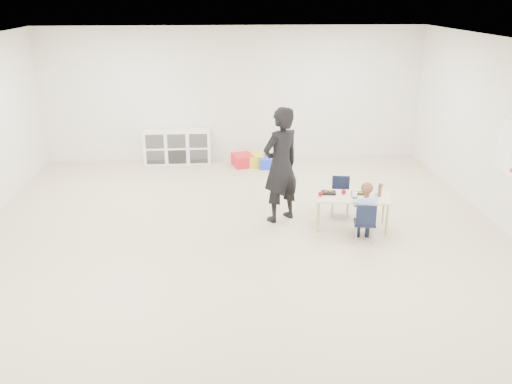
{
  "coord_description": "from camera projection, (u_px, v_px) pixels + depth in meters",
  "views": [
    {
      "loc": [
        -0.33,
        -6.9,
        3.43
      ],
      "look_at": [
        0.17,
        0.05,
        0.85
      ],
      "focal_mm": 38.0,
      "sensor_mm": 36.0,
      "label": 1
    }
  ],
  "objects": [
    {
      "name": "room",
      "position": [
        244.0,
        155.0,
        7.18
      ],
      "size": [
        9.0,
        9.02,
        2.8
      ],
      "color": "beige",
      "rests_on": "ground"
    },
    {
      "name": "bin_yellow",
      "position": [
        254.0,
        160.0,
        11.38
      ],
      "size": [
        0.39,
        0.5,
        0.24
      ],
      "primitive_type": "cube",
      "rotation": [
        0.0,
        0.0,
        0.04
      ],
      "color": "gold",
      "rests_on": "ground"
    },
    {
      "name": "bin_red",
      "position": [
        243.0,
        160.0,
        11.34
      ],
      "size": [
        0.5,
        0.57,
        0.24
      ],
      "primitive_type": "cube",
      "rotation": [
        0.0,
        0.0,
        0.26
      ],
      "color": "red",
      "rests_on": "ground"
    },
    {
      "name": "child",
      "position": [
        365.0,
        211.0,
        7.74
      ],
      "size": [
        0.48,
        0.48,
        0.98
      ],
      "primitive_type": null,
      "rotation": [
        0.0,
        0.0,
        -0.17
      ],
      "color": "#B1CEEF",
      "rests_on": "chair_near"
    },
    {
      "name": "adult",
      "position": [
        281.0,
        165.0,
        8.38
      ],
      "size": [
        0.8,
        0.73,
        1.82
      ],
      "primitive_type": "imported",
      "rotation": [
        0.0,
        0.0,
        3.73
      ],
      "color": "black",
      "rests_on": "ground"
    },
    {
      "name": "rules_poster",
      "position": [
        508.0,
        148.0,
        8.06
      ],
      "size": [
        0.02,
        0.6,
        0.8
      ],
      "primitive_type": "cube",
      "color": "white",
      "rests_on": "room"
    },
    {
      "name": "table",
      "position": [
        352.0,
        212.0,
        8.31
      ],
      "size": [
        1.21,
        0.75,
        0.52
      ],
      "rotation": [
        0.0,
        0.0,
        -0.17
      ],
      "color": "beige",
      "rests_on": "ground"
    },
    {
      "name": "bread_roll",
      "position": [
        371.0,
        197.0,
        8.09
      ],
      "size": [
        0.09,
        0.09,
        0.07
      ],
      "primitive_type": "ellipsoid",
      "color": "tan",
      "rests_on": "table"
    },
    {
      "name": "chair_near",
      "position": [
        365.0,
        222.0,
        7.8
      ],
      "size": [
        0.35,
        0.33,
        0.62
      ],
      "primitive_type": null,
      "rotation": [
        0.0,
        0.0,
        -0.17
      ],
      "color": "black",
      "rests_on": "ground"
    },
    {
      "name": "lunch_tray_near",
      "position": [
        359.0,
        194.0,
        8.27
      ],
      "size": [
        0.24,
        0.2,
        0.03
      ],
      "primitive_type": "cube",
      "rotation": [
        0.0,
        0.0,
        -0.17
      ],
      "color": "black",
      "rests_on": "table"
    },
    {
      "name": "apple_far",
      "position": [
        321.0,
        194.0,
        8.2
      ],
      "size": [
        0.07,
        0.07,
        0.07
      ],
      "primitive_type": "sphere",
      "color": "maroon",
      "rests_on": "table"
    },
    {
      "name": "cubby_shelf",
      "position": [
        177.0,
        147.0,
        11.47
      ],
      "size": [
        1.4,
        0.4,
        0.7
      ],
      "primitive_type": "cube",
      "color": "white",
      "rests_on": "ground"
    },
    {
      "name": "bin_blue",
      "position": [
        268.0,
        162.0,
        11.26
      ],
      "size": [
        0.36,
        0.45,
        0.22
      ],
      "primitive_type": "cube",
      "rotation": [
        0.0,
        0.0,
        -0.02
      ],
      "color": "#1D33DA",
      "rests_on": "ground"
    },
    {
      "name": "apple_near",
      "position": [
        344.0,
        192.0,
        8.29
      ],
      "size": [
        0.07,
        0.07,
        0.07
      ],
      "primitive_type": "sphere",
      "color": "maroon",
      "rests_on": "table"
    },
    {
      "name": "chair_far",
      "position": [
        341.0,
        197.0,
        8.77
      ],
      "size": [
        0.35,
        0.33,
        0.62
      ],
      "primitive_type": null,
      "rotation": [
        0.0,
        0.0,
        -0.17
      ],
      "color": "black",
      "rests_on": "ground"
    },
    {
      "name": "milk_carton",
      "position": [
        355.0,
        195.0,
        8.1
      ],
      "size": [
        0.08,
        0.08,
        0.1
      ],
      "primitive_type": "cube",
      "rotation": [
        0.0,
        0.0,
        -0.17
      ],
      "color": "white",
      "rests_on": "table"
    },
    {
      "name": "lunch_tray_far",
      "position": [
        329.0,
        193.0,
        8.31
      ],
      "size": [
        0.24,
        0.2,
        0.03
      ],
      "primitive_type": "cube",
      "rotation": [
        0.0,
        0.0,
        -0.17
      ],
      "color": "black",
      "rests_on": "table"
    }
  ]
}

